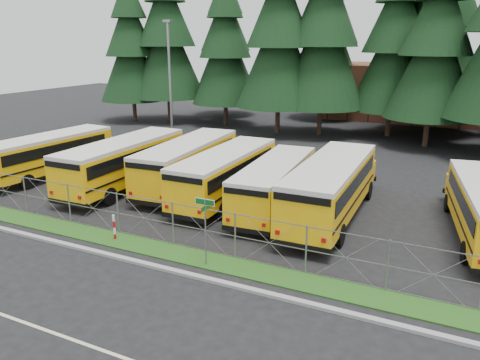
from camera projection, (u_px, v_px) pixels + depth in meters
name	position (u px, v px, depth m)	size (l,w,h in m)	color
ground	(205.00, 241.00, 20.92)	(120.00, 120.00, 0.00)	black
curb	(165.00, 269.00, 18.23)	(50.00, 0.25, 0.12)	gray
grass_verge	(185.00, 255.00, 19.44)	(50.00, 1.40, 0.06)	#174012
road_lane_line	(72.00, 340.00, 14.02)	(50.00, 0.12, 0.01)	beige
chainlink_fence	(193.00, 228.00, 19.77)	(44.00, 0.10, 2.00)	gray
brick_building	(430.00, 93.00, 52.06)	(22.00, 10.00, 6.00)	brown
bus_0	(55.00, 155.00, 30.77)	(2.45, 10.38, 2.72)	#FBAD07
bus_2	(128.00, 163.00, 28.27)	(2.63, 11.14, 2.92)	#FBAD07
bus_3	(191.00, 164.00, 28.31)	(2.56, 10.86, 2.85)	#FBAD07
bus_4	(228.00, 175.00, 26.16)	(2.49, 10.54, 2.76)	#FBAD07
bus_5	(277.00, 185.00, 24.61)	(2.35, 9.94, 2.61)	#FBAD07
bus_6	(332.00, 189.00, 23.29)	(2.68, 11.36, 2.98)	#FBAD07
street_sign	(205.00, 218.00, 18.05)	(0.84, 0.55, 2.81)	gray
striped_bollard	(114.00, 228.00, 20.84)	(0.11, 0.11, 1.20)	#B20C0C
light_standard	(170.00, 80.00, 37.77)	(0.70, 0.35, 10.14)	gray
conifer_0	(131.00, 49.00, 50.01)	(6.96, 6.96, 15.39)	black
conifer_1	(167.00, 38.00, 49.62)	(7.97, 7.97, 17.64)	black
conifer_2	(225.00, 50.00, 47.54)	(6.90, 6.90, 15.26)	black
conifer_3	(279.00, 38.00, 42.53)	(7.95, 7.95, 17.59)	black
conifer_4	(324.00, 37.00, 41.85)	(8.05, 8.05, 17.79)	black
conifer_5	(395.00, 43.00, 41.36)	(7.55, 7.55, 16.69)	black
conifer_6	(436.00, 45.00, 37.22)	(7.43, 7.43, 16.44)	black
conifer_10	(225.00, 44.00, 53.76)	(7.39, 7.39, 16.35)	black
conifer_11	(329.00, 35.00, 51.24)	(8.23, 8.23, 18.20)	black
conifer_12	(439.00, 16.00, 42.31)	(9.72, 9.72, 21.49)	black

